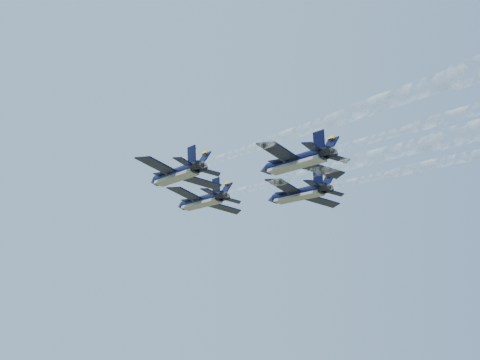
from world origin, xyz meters
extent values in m
cylinder|color=black|center=(-4.85, 11.76, 104.76)|extent=(6.05, 11.91, 1.86)
cone|color=black|center=(-7.43, 18.49, 104.76)|extent=(2.58, 2.87, 1.86)
ellipsoid|color=black|center=(-5.85, 14.69, 105.25)|extent=(1.75, 2.41, 0.93)
cube|color=gray|center=(-4.98, 11.71, 104.19)|extent=(5.20, 10.60, 0.71)
cube|color=black|center=(-7.42, 10.00, 105.38)|extent=(5.84, 5.51, 1.37)
cube|color=yellow|center=(-7.95, 11.45, 105.47)|extent=(4.10, 3.41, 1.37)
cube|color=black|center=(-1.80, 12.15, 103.97)|extent=(5.31, 3.17, 1.37)
cube|color=yellow|center=(-2.34, 13.60, 104.06)|extent=(5.03, 0.58, 1.37)
cube|color=black|center=(-4.52, 5.73, 105.20)|extent=(2.69, 2.65, 0.66)
cube|color=black|center=(-1.06, 7.06, 104.33)|extent=(2.35, 1.49, 0.66)
cube|color=black|center=(-3.45, 6.82, 106.18)|extent=(1.03, 1.99, 2.37)
cube|color=black|center=(-2.04, 7.36, 105.83)|extent=(1.98, 2.35, 2.09)
cylinder|color=black|center=(-2.95, 5.65, 104.77)|extent=(1.51, 1.45, 1.20)
cylinder|color=black|center=(-2.21, 5.93, 104.58)|extent=(1.51, 1.45, 1.20)
cylinder|color=black|center=(-9.81, -2.71, 104.76)|extent=(6.05, 11.91, 1.86)
cone|color=black|center=(-12.39, 4.02, 104.76)|extent=(2.58, 2.87, 1.86)
ellipsoid|color=black|center=(-10.81, 0.22, 105.25)|extent=(1.75, 2.41, 0.93)
cube|color=gray|center=(-9.93, -2.75, 104.19)|extent=(5.20, 10.60, 0.71)
cube|color=black|center=(-12.37, -4.47, 105.38)|extent=(5.84, 5.51, 1.37)
cube|color=yellow|center=(-12.91, -3.02, 105.47)|extent=(4.10, 3.41, 1.37)
cube|color=black|center=(-6.76, -2.31, 103.97)|extent=(5.31, 3.17, 1.37)
cube|color=yellow|center=(-7.29, -0.87, 104.06)|extent=(5.03, 0.58, 1.37)
cube|color=black|center=(-9.48, -8.74, 105.20)|extent=(2.69, 2.65, 0.66)
cube|color=black|center=(-6.01, -7.41, 104.33)|extent=(2.35, 1.49, 0.66)
cube|color=black|center=(-8.40, -7.65, 106.18)|extent=(1.03, 1.99, 2.37)
cube|color=black|center=(-7.00, -7.11, 105.83)|extent=(1.98, 2.35, 2.09)
cylinder|color=black|center=(-7.91, -8.82, 104.77)|extent=(1.51, 1.45, 1.20)
cylinder|color=black|center=(-7.16, -8.53, 104.58)|extent=(1.51, 1.45, 1.20)
cylinder|color=black|center=(8.15, 4.99, 104.76)|extent=(6.05, 11.91, 1.86)
cone|color=black|center=(5.56, 11.72, 104.76)|extent=(2.58, 2.87, 1.86)
ellipsoid|color=black|center=(7.15, 7.91, 105.25)|extent=(1.75, 2.41, 0.93)
cube|color=gray|center=(8.02, 4.94, 104.19)|extent=(5.20, 10.60, 0.71)
cube|color=black|center=(5.58, 3.23, 105.38)|extent=(5.84, 5.51, 1.37)
cube|color=yellow|center=(5.05, 4.68, 105.47)|extent=(4.10, 3.41, 1.37)
cube|color=black|center=(11.19, 5.38, 103.97)|extent=(5.31, 3.17, 1.37)
cube|color=yellow|center=(10.66, 6.83, 104.06)|extent=(5.03, 0.58, 1.37)
cube|color=black|center=(8.47, -1.04, 105.20)|extent=(2.69, 2.65, 0.66)
cube|color=black|center=(11.94, 0.29, 104.33)|extent=(2.35, 1.49, 0.66)
cube|color=black|center=(9.55, 0.05, 106.18)|extent=(1.03, 1.99, 2.37)
cube|color=black|center=(10.95, 0.59, 105.83)|extent=(1.98, 2.35, 2.09)
cylinder|color=black|center=(10.04, -1.12, 104.77)|extent=(1.51, 1.45, 1.20)
cylinder|color=black|center=(10.79, -0.84, 104.58)|extent=(1.51, 1.45, 1.20)
cylinder|color=black|center=(3.87, -10.93, 104.76)|extent=(6.05, 11.91, 1.86)
cone|color=black|center=(1.29, -4.21, 104.76)|extent=(2.58, 2.87, 1.86)
ellipsoid|color=black|center=(2.87, -8.01, 105.25)|extent=(1.75, 2.41, 0.93)
cube|color=gray|center=(3.74, -10.98, 104.19)|extent=(5.20, 10.60, 0.71)
cube|color=black|center=(1.31, -12.70, 105.38)|extent=(5.84, 5.51, 1.37)
cube|color=yellow|center=(0.77, -11.25, 105.47)|extent=(4.10, 3.41, 1.37)
cube|color=black|center=(6.92, -10.54, 103.97)|extent=(5.31, 3.17, 1.37)
cube|color=yellow|center=(6.38, -9.09, 104.06)|extent=(5.03, 0.58, 1.37)
cube|color=black|center=(4.20, -16.97, 105.20)|extent=(2.69, 2.65, 0.66)
cube|color=black|center=(7.67, -15.64, 104.33)|extent=(2.35, 1.49, 0.66)
cube|color=black|center=(5.27, -15.87, 106.18)|extent=(1.03, 1.99, 2.37)
cube|color=black|center=(6.68, -15.33, 105.83)|extent=(1.98, 2.35, 2.09)
cylinder|color=black|center=(5.77, -17.05, 104.77)|extent=(1.51, 1.45, 1.20)
cylinder|color=black|center=(6.51, -16.76, 104.58)|extent=(1.51, 1.45, 1.20)
cylinder|color=white|center=(-0.02, -0.82, 104.76)|extent=(6.13, 13.92, 0.98)
cylinder|color=white|center=(4.89, -13.62, 104.76)|extent=(6.47, 14.05, 1.35)
cylinder|color=white|center=(9.81, -26.41, 104.76)|extent=(6.88, 14.21, 1.79)
cylinder|color=white|center=(-4.98, -15.29, 104.76)|extent=(6.13, 13.92, 0.98)
cylinder|color=white|center=(-0.06, -28.08, 104.76)|extent=(6.47, 14.05, 1.35)
cylinder|color=white|center=(4.85, -40.88, 104.76)|extent=(6.88, 14.21, 1.79)
cylinder|color=white|center=(12.98, -7.59, 104.76)|extent=(6.13, 13.92, 0.98)
cylinder|color=white|center=(17.89, -20.39, 104.76)|extent=(6.47, 14.05, 1.35)
cylinder|color=white|center=(8.70, -23.51, 104.76)|extent=(6.13, 13.92, 0.98)
cylinder|color=white|center=(13.62, -36.31, 104.76)|extent=(6.47, 14.05, 1.35)
camera|label=1|loc=(-16.82, -92.97, 80.18)|focal=55.00mm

